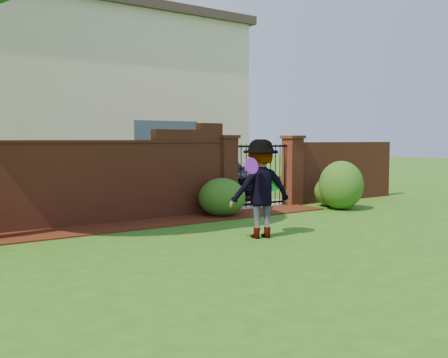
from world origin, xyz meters
TOP-DOWN VIEW (x-y plane):
  - ground at (0.00, 0.00)m, footprint 80.00×80.00m
  - mulch_bed at (-0.95, 3.34)m, footprint 11.10×1.08m
  - brick_wall at (-2.01, 4.00)m, footprint 8.70×0.31m
  - brick_wall_return at (6.60, 4.00)m, footprint 4.00×0.25m
  - pillar_left at (2.40, 4.00)m, footprint 0.50×0.50m
  - pillar_right at (4.60, 4.00)m, footprint 0.50×0.50m
  - iron_gate at (3.50, 4.00)m, footprint 1.78×0.03m
  - driveway at (3.50, 8.00)m, footprint 3.20×8.00m
  - house at (1.00, 12.00)m, footprint 12.40×6.40m
  - car at (4.15, 6.80)m, footprint 2.29×4.28m
  - shrub_left at (1.82, 3.37)m, footprint 1.09×1.09m
  - shrub_middle at (4.97, 2.60)m, footprint 1.12×1.12m
  - shrub_right at (5.20, 3.14)m, footprint 0.89×0.89m
  - man at (0.92, 0.85)m, footprint 1.29×0.98m
  - frisbee_purple at (0.54, 0.66)m, footprint 0.29×0.09m
  - frisbee_green at (1.14, 0.77)m, footprint 0.29×0.11m

SIDE VIEW (x-z plane):
  - ground at x=0.00m, z-range -0.01..0.00m
  - driveway at x=3.50m, z-range 0.00..0.01m
  - mulch_bed at x=-0.95m, z-range 0.00..0.03m
  - shrub_right at x=5.20m, z-range 0.00..0.80m
  - shrub_left at x=1.82m, z-range 0.00..0.89m
  - shrub_middle at x=4.97m, z-range 0.00..1.23m
  - car at x=4.15m, z-range 0.00..1.38m
  - brick_wall_return at x=6.60m, z-range 0.00..1.70m
  - iron_gate at x=3.50m, z-range 0.05..1.65m
  - man at x=0.92m, z-range 0.00..1.78m
  - brick_wall at x=-2.01m, z-range -0.15..2.01m
  - pillar_left at x=2.40m, z-range 0.02..1.90m
  - pillar_right at x=4.60m, z-range 0.02..1.90m
  - frisbee_green at x=1.14m, z-range 0.84..1.12m
  - frisbee_purple at x=0.54m, z-range 1.18..1.46m
  - house at x=1.00m, z-range 0.01..6.31m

